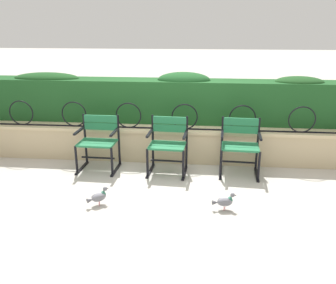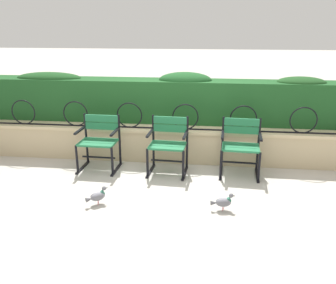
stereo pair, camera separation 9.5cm
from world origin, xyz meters
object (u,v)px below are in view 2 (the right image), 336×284
park_chair_left (99,140)px  park_chair_right (241,145)px  pigeon_near_chairs (97,196)px  park_chair_centre (168,143)px  pigeon_far_side (223,202)px

park_chair_left → park_chair_right: bearing=0.8°
pigeon_near_chairs → park_chair_left: bearing=105.2°
park_chair_centre → pigeon_far_side: size_ratio=2.90×
park_chair_left → pigeon_near_chairs: (0.32, -1.20, -0.34)m
park_chair_left → park_chair_right: size_ratio=1.00×
park_chair_right → pigeon_far_side: (-0.28, -1.19, -0.34)m
park_chair_right → park_chair_centre: bearing=-177.1°
park_chair_left → pigeon_far_side: (1.88, -1.17, -0.34)m
park_chair_right → park_chair_left: bearing=-179.2°
park_chair_left → pigeon_far_side: 2.24m
park_chair_centre → park_chair_right: 1.08m
park_chair_right → pigeon_far_side: park_chair_right is taller
park_chair_left → park_chair_right: 2.16m
park_chair_left → park_chair_centre: 1.08m
park_chair_left → pigeon_far_side: bearing=-31.8°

